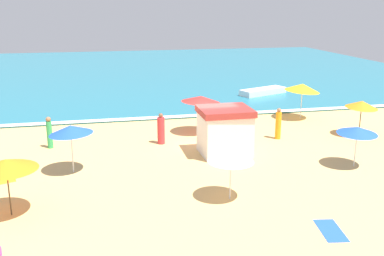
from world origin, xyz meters
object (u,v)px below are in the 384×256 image
lifeguard_cabana (225,131)px  beach_umbrella_9 (302,87)px  beach_umbrella_0 (6,164)px  beachgoer_1 (161,130)px  beach_umbrella_2 (71,130)px  beach_umbrella_4 (357,130)px  beach_umbrella_6 (231,156)px  small_boat_0 (263,91)px  beachgoer_2 (49,133)px  beach_umbrella_5 (362,104)px  beachgoer_0 (278,124)px  beach_umbrella_1 (201,99)px

lifeguard_cabana → beach_umbrella_9: bearing=40.1°
beach_umbrella_0 → beachgoer_1: (6.52, 7.27, -1.14)m
beach_umbrella_2 → beach_umbrella_4: size_ratio=1.14×
beach_umbrella_2 → beach_umbrella_4: 12.87m
beach_umbrella_6 → small_boat_0: beach_umbrella_6 is taller
beach_umbrella_6 → beachgoer_2: beach_umbrella_6 is taller
beach_umbrella_0 → beach_umbrella_9: 19.49m
beach_umbrella_0 → beachgoer_2: beach_umbrella_0 is taller
beach_umbrella_6 → beach_umbrella_5: bearing=34.6°
beach_umbrella_4 → small_boat_0: 16.91m
beach_umbrella_4 → beachgoer_0: 5.30m
lifeguard_cabana → beach_umbrella_0: lifeguard_cabana is taller
beach_umbrella_2 → beach_umbrella_5: 15.96m
lifeguard_cabana → beachgoer_2: lifeguard_cabana is taller
beach_umbrella_1 → beachgoer_0: beach_umbrella_1 is taller
lifeguard_cabana → beach_umbrella_9: beach_umbrella_9 is taller
beachgoer_1 → beach_umbrella_1: bearing=30.7°
lifeguard_cabana → beachgoer_2: size_ratio=1.51×
beach_umbrella_0 → beach_umbrella_5: 18.90m
beach_umbrella_0 → beach_umbrella_4: size_ratio=1.43×
beach_umbrella_5 → beach_umbrella_6: 11.84m
beach_umbrella_2 → beach_umbrella_6: bearing=-35.3°
beach_umbrella_5 → beach_umbrella_9: (-1.53, 4.37, 0.25)m
beach_umbrella_9 → beach_umbrella_5: bearing=-70.7°
beach_umbrella_4 → beachgoer_1: bearing=146.6°
beach_umbrella_1 → beach_umbrella_6: (-1.03, -9.15, -0.27)m
beach_umbrella_2 → beach_umbrella_5: beach_umbrella_2 is taller
beachgoer_1 → beachgoer_2: (-5.78, 0.49, 0.05)m
beach_umbrella_4 → beach_umbrella_6: (-6.69, -2.21, 0.01)m
beach_umbrella_9 → beachgoer_2: (-15.53, -2.97, -1.25)m
beachgoer_1 → small_boat_0: (10.16, 11.32, -0.44)m
beach_umbrella_4 → beachgoer_1: beach_umbrella_4 is taller
beach_umbrella_6 → beach_umbrella_9: beach_umbrella_9 is taller
small_boat_0 → beach_umbrella_9: bearing=-92.9°
beach_umbrella_5 → beach_umbrella_2: bearing=-171.1°
beach_umbrella_9 → beachgoer_2: size_ratio=1.76×
beach_umbrella_5 → beach_umbrella_6: size_ratio=1.22×
beach_umbrella_1 → beachgoer_1: (-2.56, -1.52, -1.25)m
beachgoer_0 → small_boat_0: (3.66, 11.81, -0.49)m
beach_umbrella_6 → beachgoer_1: (-1.53, 7.63, -0.98)m
beach_umbrella_4 → beach_umbrella_6: beach_umbrella_6 is taller
beach_umbrella_6 → beachgoer_1: beach_umbrella_6 is taller
beach_umbrella_9 → beachgoer_0: beach_umbrella_9 is taller
beach_umbrella_0 → beach_umbrella_1: size_ratio=1.14×
beach_umbrella_9 → beachgoer_0: size_ratio=1.69×
beach_umbrella_5 → small_boat_0: beach_umbrella_5 is taller
lifeguard_cabana → beach_umbrella_6: size_ratio=1.28×
beach_umbrella_4 → beachgoer_0: beach_umbrella_4 is taller
beachgoer_0 → beach_umbrella_6: bearing=-124.8°
small_boat_0 → beach_umbrella_2: bearing=-134.9°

